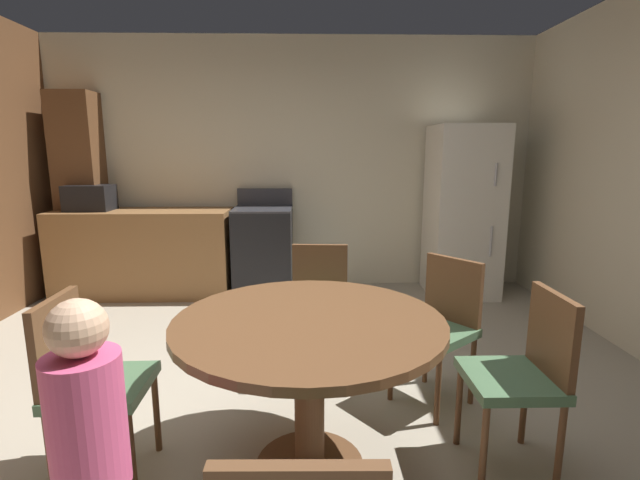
{
  "coord_description": "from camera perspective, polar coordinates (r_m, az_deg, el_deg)",
  "views": [
    {
      "loc": [
        0.18,
        -2.19,
        1.5
      ],
      "look_at": [
        0.25,
        0.72,
        0.93
      ],
      "focal_mm": 25.52,
      "sensor_mm": 36.0,
      "label": 1
    }
  ],
  "objects": [
    {
      "name": "ground_plane",
      "position": [
        2.66,
        -5.57,
        -23.29
      ],
      "size": [
        14.0,
        14.0,
        0.0
      ],
      "primitive_type": "plane",
      "color": "#A89E89"
    },
    {
      "name": "wall_back",
      "position": [
        5.12,
        -3.5,
        9.38
      ],
      "size": [
        5.5,
        0.12,
        2.7
      ],
      "primitive_type": "cube",
      "color": "beige",
      "rests_on": "ground"
    },
    {
      "name": "kitchen_counter",
      "position": [
        5.13,
        -21.13,
        -1.49
      ],
      "size": [
        1.8,
        0.6,
        0.9
      ],
      "primitive_type": "cube",
      "color": "olive",
      "rests_on": "ground"
    },
    {
      "name": "pantry_column",
      "position": [
        5.47,
        -27.69,
        5.1
      ],
      "size": [
        0.44,
        0.36,
        2.1
      ],
      "primitive_type": "cube",
      "color": "brown",
      "rests_on": "ground"
    },
    {
      "name": "oven_range",
      "position": [
        4.85,
        -7.08,
        -1.3
      ],
      "size": [
        0.6,
        0.6,
        1.1
      ],
      "color": "black",
      "rests_on": "ground"
    },
    {
      "name": "refrigerator",
      "position": [
        4.97,
        17.48,
        3.4
      ],
      "size": [
        0.68,
        0.68,
        1.76
      ],
      "color": "silver",
      "rests_on": "ground"
    },
    {
      "name": "microwave",
      "position": [
        5.24,
        -26.89,
        4.74
      ],
      "size": [
        0.44,
        0.32,
        0.26
      ],
      "primitive_type": "cube",
      "color": "black",
      "rests_on": "kitchen_counter"
    },
    {
      "name": "dining_table",
      "position": [
        2.13,
        -1.37,
        -13.71
      ],
      "size": [
        1.23,
        1.23,
        0.76
      ],
      "color": "brown",
      "rests_on": "ground"
    },
    {
      "name": "chair_northeast",
      "position": [
        2.85,
        14.87,
        -9.76
      ],
      "size": [
        0.56,
        0.56,
        0.87
      ],
      "rotation": [
        0.0,
        0.0,
        3.81
      ],
      "color": "brown",
      "rests_on": "ground"
    },
    {
      "name": "chair_west",
      "position": [
        2.38,
        -27.18,
        -14.94
      ],
      "size": [
        0.41,
        0.41,
        0.87
      ],
      "rotation": [
        0.0,
        0.0,
        6.3
      ],
      "color": "brown",
      "rests_on": "ground"
    },
    {
      "name": "chair_east",
      "position": [
        2.4,
        24.27,
        -14.54
      ],
      "size": [
        0.4,
        0.4,
        0.87
      ],
      "rotation": [
        0.0,
        0.0,
        3.14
      ],
      "color": "brown",
      "rests_on": "ground"
    },
    {
      "name": "chair_north",
      "position": [
        3.1,
        -0.11,
        -7.69
      ],
      "size": [
        0.43,
        0.43,
        0.87
      ],
      "rotation": [
        0.0,
        0.0,
        4.64
      ],
      "color": "brown",
      "rests_on": "ground"
    },
    {
      "name": "person_child",
      "position": [
        1.67,
        -26.73,
        -23.58
      ],
      "size": [
        0.31,
        0.31,
        1.09
      ],
      "rotation": [
        0.0,
        0.0,
        7.1
      ],
      "color": "#3D4C84",
      "rests_on": "ground"
    }
  ]
}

